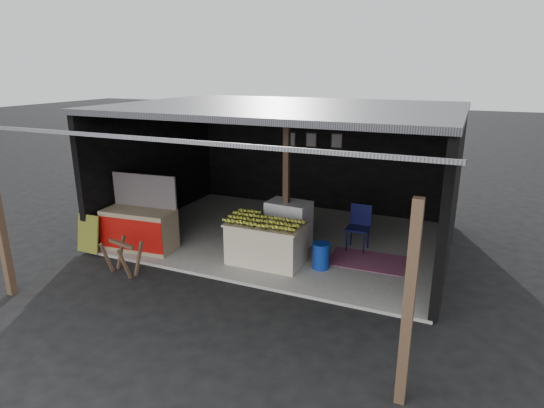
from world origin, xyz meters
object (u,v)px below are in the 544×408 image
at_px(white_crate, 289,224).
at_px(neighbor_stall, 140,227).
at_px(sawhorse, 122,254).
at_px(water_barrel, 321,257).
at_px(plastic_chair, 359,223).
at_px(banana_table, 266,243).

height_order(white_crate, neighbor_stall, neighbor_stall).
xyz_separation_m(sawhorse, water_barrel, (3.38, 1.65, -0.11)).
distance_m(white_crate, plastic_chair, 1.50).
distance_m(neighbor_stall, sawhorse, 1.16).
relative_size(banana_table, sawhorse, 2.21).
bearing_deg(banana_table, sawhorse, -147.80).
xyz_separation_m(sawhorse, plastic_chair, (3.80, 2.97, 0.22)).
height_order(banana_table, plastic_chair, plastic_chair).
height_order(white_crate, plastic_chair, white_crate).
distance_m(white_crate, neighbor_stall, 3.17).
relative_size(sawhorse, water_barrel, 1.42).
height_order(sawhorse, plastic_chair, plastic_chair).
distance_m(sawhorse, water_barrel, 3.77).
relative_size(white_crate, neighbor_stall, 0.63).
xyz_separation_m(white_crate, sawhorse, (-2.38, -2.47, -0.15)).
bearing_deg(water_barrel, sawhorse, -153.97).
bearing_deg(water_barrel, white_crate, 140.60).
xyz_separation_m(neighbor_stall, plastic_chair, (4.25, 1.90, 0.09)).
xyz_separation_m(white_crate, plastic_chair, (1.42, 0.50, 0.07)).
relative_size(banana_table, plastic_chair, 1.58).
relative_size(banana_table, water_barrel, 3.14).
xyz_separation_m(banana_table, white_crate, (0.08, 0.99, 0.08)).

